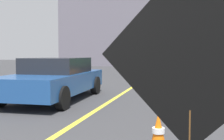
# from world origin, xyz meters

# --- Properties ---
(lane_center_stripe) EXTENTS (0.14, 36.00, 0.01)m
(lane_center_stripe) POSITION_xyz_m (0.00, 6.00, 0.00)
(lane_center_stripe) COLOR yellow
(lane_center_stripe) RESTS_ON ground
(roadwork_sign) EXTENTS (1.61, 0.31, 2.33)m
(roadwork_sign) POSITION_xyz_m (2.35, 1.68, 1.47)
(roadwork_sign) COLOR #593819
(roadwork_sign) RESTS_ON ground
(arrow_board_trailer) EXTENTS (1.60, 1.81, 2.70)m
(arrow_board_trailer) POSITION_xyz_m (2.19, 15.63, 0.48)
(arrow_board_trailer) COLOR orange
(arrow_board_trailer) RESTS_ON ground
(box_truck) EXTENTS (2.94, 8.05, 3.43)m
(box_truck) POSITION_xyz_m (2.70, 20.80, 1.85)
(box_truck) COLOR black
(box_truck) RESTS_ON ground
(pickup_car) EXTENTS (2.24, 4.79, 1.38)m
(pickup_car) POSITION_xyz_m (-1.88, 7.74, 0.70)
(pickup_car) COLOR navy
(pickup_car) RESTS_ON ground
(highway_guide_sign) EXTENTS (2.79, 0.18, 5.00)m
(highway_guide_sign) POSITION_xyz_m (4.65, 26.29, 3.42)
(highway_guide_sign) COLOR gray
(highway_guide_sign) RESTS_ON ground
(far_building_block) EXTENTS (18.10, 6.69, 8.71)m
(far_building_block) POSITION_xyz_m (-3.97, 34.80, 4.36)
(far_building_block) COLOR slate
(far_building_block) RESTS_ON ground
(traffic_cone_near_sign) EXTENTS (0.36, 0.36, 0.66)m
(traffic_cone_near_sign) POSITION_xyz_m (1.93, 3.43, 0.32)
(traffic_cone_near_sign) COLOR black
(traffic_cone_near_sign) RESTS_ON ground
(traffic_cone_mid_lane) EXTENTS (0.36, 0.36, 0.70)m
(traffic_cone_mid_lane) POSITION_xyz_m (1.98, 6.55, 0.34)
(traffic_cone_mid_lane) COLOR black
(traffic_cone_mid_lane) RESTS_ON ground
(traffic_cone_far_lane) EXTENTS (0.36, 0.36, 0.62)m
(traffic_cone_far_lane) POSITION_xyz_m (2.05, 9.18, 0.31)
(traffic_cone_far_lane) COLOR black
(traffic_cone_far_lane) RESTS_ON ground
(traffic_cone_curbside) EXTENTS (0.36, 0.36, 0.69)m
(traffic_cone_curbside) POSITION_xyz_m (2.23, 12.09, 0.34)
(traffic_cone_curbside) COLOR black
(traffic_cone_curbside) RESTS_ON ground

